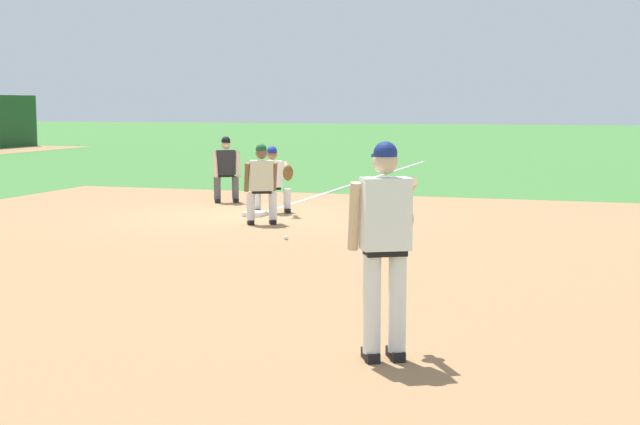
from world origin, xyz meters
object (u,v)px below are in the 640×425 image
Objects in this scene: baseball at (286,238)px; first_baseman at (273,177)px; umpire at (226,167)px; first_base_bag at (255,214)px; baserunner at (261,181)px; pitcher at (386,237)px.

first_baseman is at bearing 23.79° from baseball.
umpire reaches higher than first_baseman.
first_base_bag is 0.26× the size of umpire.
baserunner is 1.00× the size of umpire.
baserunner is at bearing -152.34° from first_base_bag.
baserunner is (-1.61, -0.37, 0.06)m from first_baseman.
first_baseman is at bearing 25.77° from pitcher.
baserunner is at bearing -146.74° from umpire.
pitcher is 8.71m from baserunner.
umpire is at bearing 36.02° from first_base_bag.
first_base_bag is 2.61m from umpire.
first_base_bag is 0.88m from first_baseman.
pitcher is at bearing -151.91° from first_base_bag.
first_baseman is 1.65m from baserunner.
first_baseman is (0.52, -0.20, 0.69)m from first_base_bag.
pitcher reaches higher than baseball.
first_base_bag is 0.28× the size of first_baseman.
first_base_bag is 0.26× the size of baserunner.
umpire is (2.03, 1.47, 0.75)m from first_base_bag.
first_baseman reaches higher than baseball.
baseball is at bearing -156.21° from first_baseman.
baserunner reaches higher than first_baseman.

